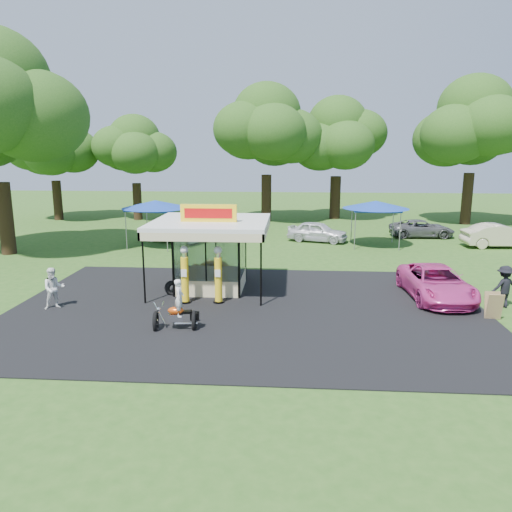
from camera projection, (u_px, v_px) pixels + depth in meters
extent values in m
plane|color=#2B541A|center=(243.00, 326.00, 19.22)|extent=(120.00, 120.00, 0.00)
cube|color=black|center=(247.00, 309.00, 21.17)|extent=(20.00, 14.00, 0.04)
cube|color=white|center=(212.00, 288.00, 24.23)|extent=(3.00, 3.00, 0.06)
cube|color=white|center=(211.00, 222.00, 23.54)|extent=(5.40, 5.40, 0.18)
cube|color=yellow|center=(209.00, 213.00, 22.95)|extent=(2.60, 0.25, 0.80)
cube|color=red|center=(208.00, 213.00, 22.82)|extent=(2.21, 0.02, 0.45)
cylinder|color=black|center=(144.00, 269.00, 21.60)|extent=(0.08, 0.08, 3.20)
cylinder|color=black|center=(261.00, 271.00, 21.23)|extent=(0.08, 0.08, 3.20)
cylinder|color=black|center=(186.00, 302.00, 21.99)|extent=(0.48, 0.48, 0.11)
cylinder|color=yellow|center=(185.00, 279.00, 21.77)|extent=(0.33, 0.33, 1.98)
cylinder|color=silver|center=(184.00, 255.00, 21.54)|extent=(0.22, 0.22, 0.22)
sphere|color=white|center=(184.00, 250.00, 21.49)|extent=(0.35, 0.35, 0.35)
cube|color=white|center=(184.00, 273.00, 21.51)|extent=(0.24, 0.02, 0.33)
cylinder|color=black|center=(219.00, 302.00, 22.00)|extent=(0.48, 0.48, 0.11)
cylinder|color=yellow|center=(218.00, 279.00, 21.78)|extent=(0.33, 0.33, 1.96)
cylinder|color=silver|center=(218.00, 255.00, 21.55)|extent=(0.22, 0.22, 0.22)
sphere|color=white|center=(218.00, 250.00, 21.50)|extent=(0.35, 0.35, 0.35)
cube|color=white|center=(218.00, 273.00, 21.52)|extent=(0.24, 0.02, 0.33)
torus|color=black|center=(156.00, 322.00, 18.72)|extent=(0.26, 0.82, 0.80)
torus|color=black|center=(194.00, 321.00, 18.81)|extent=(0.26, 0.82, 0.80)
cube|color=silver|center=(176.00, 317.00, 18.73)|extent=(0.56, 0.34, 0.29)
ellipsoid|color=#DF4B0F|center=(176.00, 311.00, 18.68)|extent=(0.61, 0.34, 0.29)
cube|color=black|center=(185.00, 312.00, 18.71)|extent=(0.55, 0.32, 0.10)
cube|color=black|center=(195.00, 316.00, 18.77)|extent=(0.38, 0.37, 0.27)
cylinder|color=silver|center=(159.00, 313.00, 18.66)|extent=(0.43, 0.11, 0.85)
cylinder|color=silver|center=(163.00, 304.00, 18.59)|extent=(0.12, 0.58, 0.05)
sphere|color=silver|center=(158.00, 309.00, 18.63)|extent=(0.15, 0.15, 0.15)
imported|color=white|center=(179.00, 298.00, 18.58)|extent=(0.41, 0.57, 1.43)
torus|color=black|center=(173.00, 289.00, 23.08)|extent=(0.69, 0.33, 0.70)
torus|color=black|center=(172.00, 288.00, 23.22)|extent=(0.69, 0.36, 0.70)
cube|color=#593819|center=(495.00, 307.00, 19.72)|extent=(0.61, 0.28, 1.09)
cube|color=#593819|center=(492.00, 305.00, 19.98)|extent=(0.61, 0.28, 1.09)
imported|color=yellow|center=(218.00, 269.00, 26.28)|extent=(2.82, 1.13, 0.96)
imported|color=#E33D9A|center=(436.00, 283.00, 22.54)|extent=(2.73, 5.46, 1.48)
imported|color=white|center=(54.00, 288.00, 21.09)|extent=(1.10, 1.03, 1.79)
imported|color=black|center=(504.00, 287.00, 21.24)|extent=(1.34, 1.00, 1.84)
imported|color=white|center=(173.00, 232.00, 36.16)|extent=(4.92, 3.56, 1.54)
imported|color=#AB0D2B|center=(231.00, 226.00, 38.99)|extent=(5.67, 4.17, 1.53)
imported|color=silver|center=(318.00, 232.00, 36.40)|extent=(4.66, 2.98, 1.48)
imported|color=#59585B|center=(422.00, 228.00, 38.26)|extent=(4.88, 2.40, 1.33)
imported|color=beige|center=(500.00, 236.00, 34.29)|extent=(5.02, 2.04, 1.62)
cylinder|color=gray|center=(142.00, 225.00, 36.08)|extent=(0.06, 0.06, 2.55)
cylinder|color=gray|center=(182.00, 225.00, 35.86)|extent=(0.06, 0.06, 2.55)
cylinder|color=gray|center=(128.00, 231.00, 33.16)|extent=(0.06, 0.06, 2.55)
cylinder|color=gray|center=(173.00, 232.00, 32.95)|extent=(0.06, 0.06, 2.55)
cube|color=#193CA4|center=(156.00, 209.00, 34.23)|extent=(3.19, 3.19, 0.13)
cone|color=#193CA4|center=(155.00, 204.00, 34.16)|extent=(4.60, 4.60, 0.53)
cylinder|color=gray|center=(351.00, 225.00, 36.21)|extent=(0.06, 0.06, 2.51)
cylinder|color=gray|center=(392.00, 225.00, 36.01)|extent=(0.06, 0.06, 2.51)
cylinder|color=gray|center=(356.00, 231.00, 33.35)|extent=(0.06, 0.06, 2.51)
cylinder|color=gray|center=(401.00, 232.00, 33.14)|extent=(0.06, 0.06, 2.51)
cube|color=#193CA4|center=(376.00, 209.00, 34.40)|extent=(3.14, 3.14, 0.13)
cone|color=#193CA4|center=(376.00, 205.00, 34.33)|extent=(4.53, 4.53, 0.52)
cylinder|color=black|center=(58.00, 200.00, 47.38)|extent=(0.83, 0.83, 3.69)
ellipsoid|color=#234E16|center=(53.00, 149.00, 46.37)|extent=(8.73, 8.73, 7.48)
cylinder|color=black|center=(137.00, 202.00, 47.46)|extent=(0.82, 0.82, 3.46)
ellipsoid|color=#234E16|center=(135.00, 154.00, 46.52)|extent=(8.03, 8.03, 6.88)
cylinder|color=black|center=(266.00, 198.00, 46.17)|extent=(0.92, 0.92, 4.32)
ellipsoid|color=#234E16|center=(267.00, 136.00, 44.98)|extent=(10.36, 10.36, 8.88)
cylinder|color=black|center=(335.00, 197.00, 48.20)|extent=(1.02, 1.02, 4.06)
ellipsoid|color=#234E16|center=(337.00, 143.00, 47.10)|extent=(9.48, 9.48, 8.12)
cylinder|color=black|center=(467.00, 199.00, 44.55)|extent=(0.91, 0.91, 4.56)
ellipsoid|color=#234E16|center=(473.00, 132.00, 43.31)|extent=(10.64, 10.64, 9.12)
cylinder|color=black|center=(6.00, 219.00, 31.86)|extent=(0.92, 0.92, 4.60)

